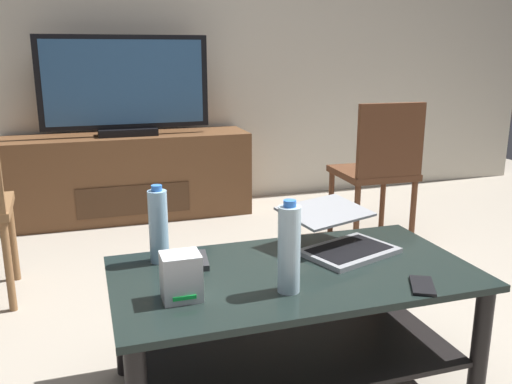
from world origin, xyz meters
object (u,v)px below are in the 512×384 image
object	(u,v)px
water_bottle_far	(289,249)
tv_remote	(201,260)
media_cabinet	(130,176)
laptop	(340,235)
dining_chair	(379,166)
router_box	(181,277)
cell_phone	(422,286)
coffee_table	(293,308)
water_bottle_near	(158,226)
television	(125,88)

from	to	relation	value
water_bottle_far	tv_remote	size ratio (longest dim) A/B	1.84
media_cabinet	tv_remote	size ratio (longest dim) A/B	10.69
laptop	water_bottle_far	distance (m)	0.43
dining_chair	water_bottle_far	world-z (taller)	dining_chair
router_box	cell_phone	size ratio (longest dim) A/B	1.03
router_box	water_bottle_far	xyz separation A→B (m)	(0.33, -0.05, 0.07)
media_cabinet	dining_chair	distance (m)	1.77
coffee_table	water_bottle_near	xyz separation A→B (m)	(-0.43, 0.22, 0.27)
coffee_table	water_bottle_far	bearing A→B (deg)	-117.55
dining_chair	tv_remote	distance (m)	1.74
dining_chair	television	bearing A→B (deg)	143.84
media_cabinet	cell_phone	xyz separation A→B (m)	(0.69, -2.56, 0.16)
television	router_box	bearing A→B (deg)	-91.32
laptop	router_box	distance (m)	0.68
coffee_table	router_box	world-z (taller)	router_box
router_box	laptop	bearing A→B (deg)	20.04
television	dining_chair	size ratio (longest dim) A/B	1.29
television	water_bottle_far	bearing A→B (deg)	-83.62
television	water_bottle_near	world-z (taller)	television
water_bottle_near	tv_remote	world-z (taller)	water_bottle_near
router_box	water_bottle_far	world-z (taller)	water_bottle_far
cell_phone	dining_chair	bearing A→B (deg)	92.58
tv_remote	cell_phone	bearing A→B (deg)	-26.22
laptop	router_box	xyz separation A→B (m)	(-0.64, -0.23, 0.01)
water_bottle_near	cell_phone	size ratio (longest dim) A/B	2.00
media_cabinet	water_bottle_near	distance (m)	2.11
media_cabinet	coffee_table	bearing A→B (deg)	-81.38
media_cabinet	water_bottle_far	world-z (taller)	water_bottle_far
dining_chair	tv_remote	size ratio (longest dim) A/B	5.58
coffee_table	cell_phone	bearing A→B (deg)	-36.86
television	dining_chair	xyz separation A→B (m)	(1.41, -1.03, -0.43)
coffee_table	tv_remote	xyz separation A→B (m)	(-0.29, 0.16, 0.15)
coffee_table	router_box	xyz separation A→B (m)	(-0.41, -0.10, 0.21)
television	laptop	distance (m)	2.27
router_box	media_cabinet	bearing A→B (deg)	88.70
media_cabinet	water_bottle_far	xyz separation A→B (m)	(0.27, -2.46, 0.29)
dining_chair	cell_phone	world-z (taller)	dining_chair
router_box	cell_phone	xyz separation A→B (m)	(0.74, -0.15, -0.07)
dining_chair	tv_remote	world-z (taller)	dining_chair
television	tv_remote	xyz separation A→B (m)	(0.06, -2.13, -0.47)
television	tv_remote	bearing A→B (deg)	-88.33
dining_chair	tv_remote	xyz separation A→B (m)	(-1.35, -1.10, -0.04)
cell_phone	tv_remote	world-z (taller)	tv_remote
laptop	dining_chair	bearing A→B (deg)	53.73
router_box	tv_remote	bearing A→B (deg)	66.04
dining_chair	water_bottle_near	distance (m)	1.81
coffee_table	dining_chair	distance (m)	1.66
water_bottle_far	cell_phone	xyz separation A→B (m)	(0.42, -0.10, -0.14)
dining_chair	cell_phone	xyz separation A→B (m)	(-0.72, -1.51, -0.04)
television	tv_remote	size ratio (longest dim) A/B	7.22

